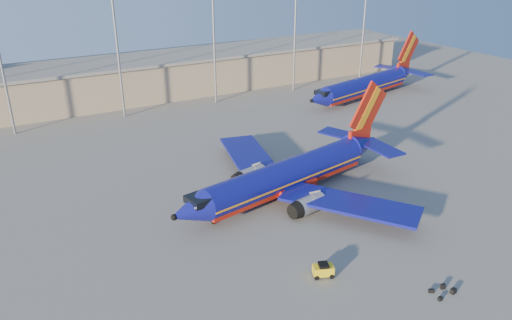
{
  "coord_description": "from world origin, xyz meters",
  "views": [
    {
      "loc": [
        -28.73,
        -48.86,
        31.4
      ],
      "look_at": [
        2.4,
        6.17,
        4.0
      ],
      "focal_mm": 35.0,
      "sensor_mm": 36.0,
      "label": 1
    }
  ],
  "objects": [
    {
      "name": "ground",
      "position": [
        0.0,
        0.0,
        0.0
      ],
      "size": [
        220.0,
        220.0,
        0.0
      ],
      "primitive_type": "plane",
      "color": "slate",
      "rests_on": "ground"
    },
    {
      "name": "aircraft_main",
      "position": [
        5.57,
        2.07,
        2.78
      ],
      "size": [
        38.19,
        36.4,
        13.04
      ],
      "rotation": [
        0.0,
        0.0,
        0.19
      ],
      "color": "navy",
      "rests_on": "ground"
    },
    {
      "name": "terminal_building",
      "position": [
        10.0,
        58.0,
        4.32
      ],
      "size": [
        122.0,
        16.0,
        8.5
      ],
      "color": "gray",
      "rests_on": "ground"
    },
    {
      "name": "luggage_pile",
      "position": [
        6.84,
        -23.45,
        0.24
      ],
      "size": [
        2.46,
        1.66,
        0.54
      ],
      "color": "black",
      "rests_on": "ground"
    },
    {
      "name": "aircraft_second",
      "position": [
        45.59,
        32.7,
        2.97
      ],
      "size": [
        37.66,
        16.92,
        12.94
      ],
      "rotation": [
        0.0,
        0.0,
        0.23
      ],
      "color": "navy",
      "rests_on": "ground"
    },
    {
      "name": "light_mast_row",
      "position": [
        5.0,
        46.0,
        17.55
      ],
      "size": [
        101.6,
        1.6,
        28.65
      ],
      "color": "gray",
      "rests_on": "ground"
    },
    {
      "name": "baggage_tug",
      "position": [
        -1.87,
        -15.38,
        0.79
      ],
      "size": [
        2.42,
        1.95,
        1.51
      ],
      "rotation": [
        0.0,
        0.0,
        -0.38
      ],
      "color": "gold",
      "rests_on": "ground"
    }
  ]
}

